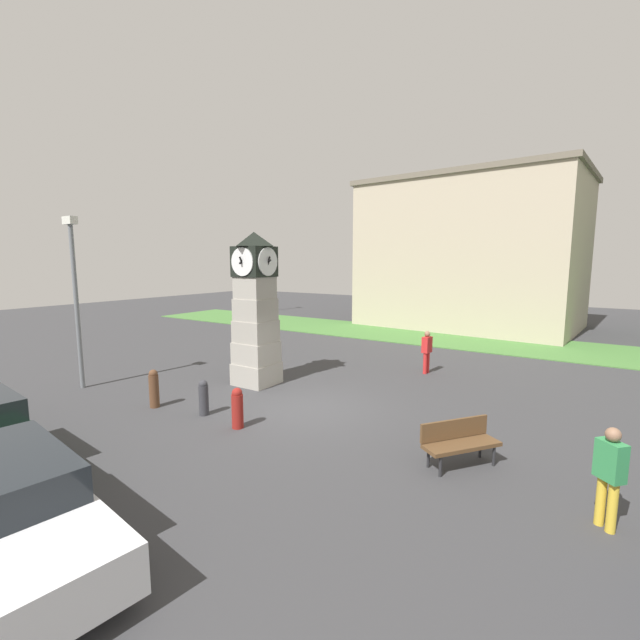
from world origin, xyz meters
TOP-DOWN VIEW (x-y plane):
  - ground_plane at (0.00, 0.00)m, footprint 70.80×70.80m
  - clock_tower at (-2.76, 1.06)m, footprint 1.39×1.44m
  - bollard_near_tower at (-0.57, -2.10)m, footprint 0.29×0.29m
  - bollard_mid_row at (-1.97, -1.94)m, footprint 0.26×0.26m
  - bollard_far_row at (-3.61, -2.29)m, footprint 0.27×0.27m
  - bench at (4.55, -1.04)m, footprint 1.38×1.60m
  - pedestrian_near_bench at (1.55, 5.52)m, footprint 0.29×0.43m
  - pedestrian_crossing_lot at (7.04, -1.91)m, footprint 0.46×0.45m
  - street_lamp_near_road at (-16.17, 16.18)m, footprint 0.50×0.24m
  - street_lamp_far_side at (-7.22, -2.41)m, footprint 0.50×0.24m
  - warehouse_blue_far at (-0.29, 18.41)m, footprint 13.24×9.73m
  - grass_verge_far at (0.83, 12.98)m, footprint 42.48×5.37m

SIDE VIEW (x-z plane):
  - ground_plane at x=0.00m, z-range 0.00..0.00m
  - grass_verge_far at x=0.83m, z-range 0.00..0.04m
  - bollard_mid_row at x=-1.97m, z-range 0.01..0.97m
  - bollard_near_tower at x=-0.57m, z-range 0.01..1.03m
  - bench at x=4.55m, z-range 0.07..0.97m
  - bollard_far_row at x=-3.61m, z-range 0.01..1.10m
  - pedestrian_near_bench at x=1.55m, z-range 0.11..1.68m
  - pedestrian_crossing_lot at x=7.04m, z-range 0.11..1.74m
  - clock_tower at x=-2.76m, z-range -0.09..4.94m
  - street_lamp_far_side at x=-7.22m, z-range 0.48..5.96m
  - street_lamp_near_road at x=-16.17m, z-range 0.49..6.47m
  - warehouse_blue_far at x=-0.29m, z-range 0.01..9.05m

